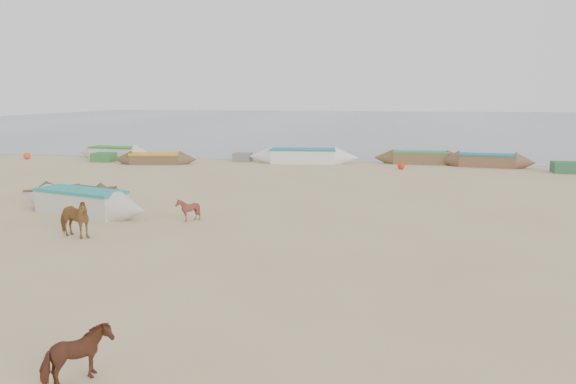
# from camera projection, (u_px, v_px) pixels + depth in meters

# --- Properties ---
(ground) EXTENTS (140.00, 140.00, 0.00)m
(ground) POSITION_uv_depth(u_px,v_px,m) (262.00, 247.00, 16.97)
(ground) COLOR tan
(ground) RESTS_ON ground
(sea) EXTENTS (160.00, 160.00, 0.00)m
(sea) POSITION_uv_depth(u_px,v_px,m) (377.00, 121.00, 96.20)
(sea) COLOR slate
(sea) RESTS_ON ground
(cow_adult) EXTENTS (1.64, 1.11, 1.27)m
(cow_adult) POSITION_uv_depth(u_px,v_px,m) (73.00, 218.00, 17.93)
(cow_adult) COLOR brown
(cow_adult) RESTS_ON ground
(calf_front) EXTENTS (0.84, 0.77, 0.85)m
(calf_front) POSITION_uv_depth(u_px,v_px,m) (188.00, 210.00, 20.34)
(calf_front) COLOR maroon
(calf_front) RESTS_ON ground
(calf_right) EXTENTS (0.95, 1.06, 0.92)m
(calf_right) POSITION_uv_depth(u_px,v_px,m) (78.00, 356.00, 8.86)
(calf_right) COLOR #572C1C
(calf_right) RESTS_ON ground
(near_canoe) EXTENTS (6.48, 2.96, 0.96)m
(near_canoe) POSITION_uv_depth(u_px,v_px,m) (81.00, 202.00, 21.50)
(near_canoe) COLOR beige
(near_canoe) RESTS_ON ground
(debris_pile) EXTENTS (5.00, 5.00, 0.47)m
(debris_pile) POSITION_uv_depth(u_px,v_px,m) (77.00, 189.00, 25.88)
(debris_pile) COLOR brown
(debris_pile) RESTS_ON ground
(waterline_canoes) EXTENTS (61.42, 5.28, 0.99)m
(waterline_canoes) POSITION_uv_depth(u_px,v_px,m) (340.00, 157.00, 37.15)
(waterline_canoes) COLOR brown
(waterline_canoes) RESTS_ON ground
(beach_clutter) EXTENTS (42.91, 3.49, 0.64)m
(beach_clutter) POSITION_uv_depth(u_px,v_px,m) (381.00, 162.00, 35.80)
(beach_clutter) COLOR #316D35
(beach_clutter) RESTS_ON ground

